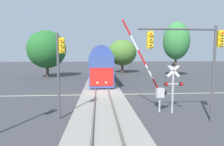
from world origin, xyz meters
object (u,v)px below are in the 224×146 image
traffic_signal_median (60,62)px  crossing_signal_mast (173,82)px  commuter_train (100,62)px  oak_behind_train (47,49)px  elm_centre_background (122,53)px  crossing_gate_near (155,84)px  traffic_signal_near_right (194,50)px  maple_right_background (176,41)px

traffic_signal_median → crossing_signal_mast: bearing=4.6°
commuter_train → oak_behind_train: size_ratio=4.75×
commuter_train → elm_centre_background: size_ratio=5.33×
commuter_train → crossing_gate_near: size_ratio=6.35×
commuter_train → oak_behind_train: 11.54m
crossing_signal_mast → traffic_signal_near_right: (0.36, -2.01, 2.28)m
elm_centre_background → maple_right_background: 13.16m
traffic_signal_near_right → maple_right_background: 27.65m
crossing_signal_mast → elm_centre_background: elm_centre_background is taller
commuter_train → traffic_signal_near_right: (5.34, -30.61, 1.76)m
commuter_train → maple_right_background: maple_right_background is taller
crossing_gate_near → oak_behind_train: bearing=120.7°
commuter_train → maple_right_background: (15.24, -4.92, 4.30)m
crossing_signal_mast → commuter_train: bearing=99.9°
crossing_gate_near → oak_behind_train: (-14.15, 23.86, 3.23)m
traffic_signal_median → maple_right_background: maple_right_background is taller
elm_centre_background → crossing_signal_mast: bearing=-90.9°
traffic_signal_median → elm_centre_background: bearing=75.7°
traffic_signal_near_right → oak_behind_train: size_ratio=0.67×
traffic_signal_near_right → oak_behind_train: 30.59m
commuter_train → crossing_gate_near: crossing_gate_near is taller
crossing_gate_near → traffic_signal_near_right: bearing=-57.0°
crossing_gate_near → traffic_signal_median: size_ratio=1.20×
oak_behind_train → elm_centre_background: (15.86, 8.02, -0.48)m
oak_behind_train → commuter_train: bearing=22.8°
crossing_gate_near → traffic_signal_near_right: crossing_gate_near is taller
elm_centre_background → maple_right_background: bearing=-41.4°
crossing_signal_mast → maple_right_background: 26.25m
traffic_signal_median → oak_behind_train: 26.02m
elm_centre_background → maple_right_background: maple_right_background is taller
commuter_train → crossing_gate_near: bearing=-82.3°
commuter_train → crossing_signal_mast: commuter_train is taller
crossing_signal_mast → elm_centre_background: (0.52, 32.26, 2.62)m
crossing_gate_near → commuter_train: bearing=97.7°
crossing_signal_mast → maple_right_background: bearing=66.6°
crossing_gate_near → elm_centre_background: size_ratio=0.84×
crossing_gate_near → elm_centre_background: 32.04m
crossing_signal_mast → traffic_signal_near_right: 3.06m
crossing_signal_mast → traffic_signal_median: bearing=-175.4°
crossing_signal_mast → traffic_signal_near_right: traffic_signal_near_right is taller
crossing_gate_near → traffic_signal_median: bearing=-171.4°
crossing_gate_near → crossing_signal_mast: 1.25m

